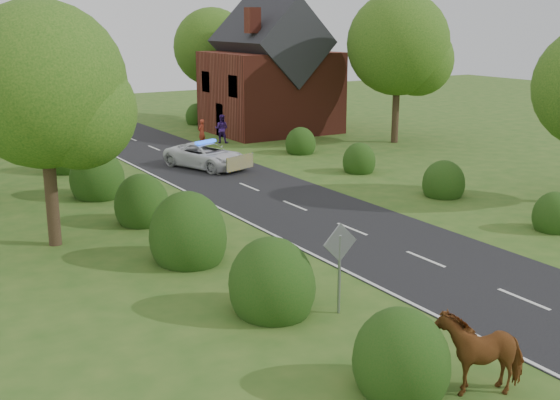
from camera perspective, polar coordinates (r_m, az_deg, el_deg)
ground at (r=21.16m, az=19.18°, el=-7.68°), size 120.00×120.00×0.00m
road at (r=32.21m, az=-1.67°, el=0.70°), size 6.00×70.00×0.02m
road_markings at (r=29.69m, az=-2.36°, el=-0.47°), size 4.96×70.00×0.01m
hedgerow_left at (r=26.42m, az=-10.40°, el=-0.98°), size 2.75×50.41×3.00m
hedgerow_right at (r=32.95m, az=11.68°, el=1.69°), size 2.10×45.78×2.10m
tree_left_a at (r=24.81m, az=-18.08°, el=8.35°), size 5.74×5.60×8.38m
tree_right_b at (r=45.24m, az=10.00°, el=12.07°), size 6.56×6.40×9.40m
tree_right_c at (r=55.86m, az=-5.20°, el=12.05°), size 6.15×6.00×8.58m
road_sign at (r=18.64m, az=4.87°, el=-4.47°), size 1.06×0.08×2.53m
house at (r=49.17m, az=-0.78°, el=9.96°), size 8.00×7.40×9.17m
cow at (r=15.92m, az=15.94°, el=-12.03°), size 2.33×1.74×1.47m
police_van at (r=37.42m, az=-6.01°, el=3.61°), size 3.69×5.26×1.48m
pedestrian_red at (r=44.34m, az=-6.38°, el=5.50°), size 0.71×0.63×1.62m
pedestrian_purple at (r=45.00m, az=-4.77°, el=5.79°), size 1.11×1.10×1.81m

